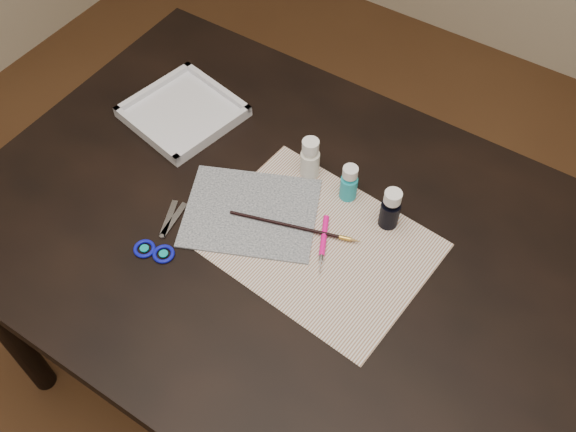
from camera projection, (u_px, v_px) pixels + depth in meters
The scene contains 11 objects.
ground at pixel (288, 381), 1.88m from camera, with size 3.50×3.50×0.02m, color #422614.
table at pixel (288, 319), 1.57m from camera, with size 1.30×0.90×0.75m, color black.
paper at pixel (318, 243), 1.26m from camera, with size 0.43×0.32×0.00m, color silver.
canvas at pixel (251, 212), 1.30m from camera, with size 0.26×0.21×0.00m, color black.
paint_bottle_white at pixel (310, 158), 1.32m from camera, with size 0.04×0.04×0.10m, color silver.
paint_bottle_cyan at pixel (349, 183), 1.29m from camera, with size 0.04×0.04×0.09m, color #1DA1B3.
paint_bottle_navy at pixel (390, 209), 1.25m from camera, with size 0.04×0.04×0.10m, color black.
paintbrush at pixel (295, 227), 1.27m from camera, with size 0.27×0.01×0.01m, color black, non-canonical shape.
craft_knife at pixel (323, 245), 1.24m from camera, with size 0.14×0.01×0.01m, color #ED0A81, non-canonical shape.
scissors at pixel (162, 230), 1.27m from camera, with size 0.17×0.08×0.01m, color silver, non-canonical shape.
palette_tray at pixel (183, 112), 1.46m from camera, with size 0.22×0.22×0.03m, color silver.
Camera 1 is at (0.40, -0.62, 1.79)m, focal length 40.00 mm.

